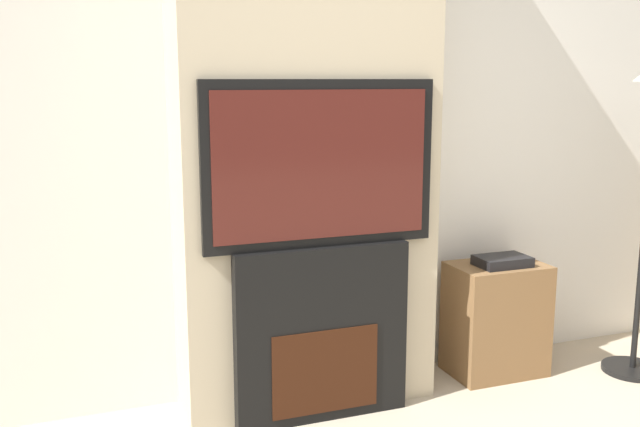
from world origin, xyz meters
The scene contains 5 objects.
wall_back centered at (0.00, 2.03, 1.35)m, with size 6.00×0.06×2.70m.
chimney_breast centered at (0.00, 1.82, 1.35)m, with size 1.17×0.36×2.70m.
fireplace centered at (0.00, 1.64, 0.39)m, with size 0.79×0.15×0.79m.
television centered at (0.00, 1.64, 1.15)m, with size 1.03×0.07×0.71m.
media_stand centered at (1.02, 1.78, 0.30)m, with size 0.48×0.32×0.63m.
Camera 1 is at (-1.05, -1.19, 1.50)m, focal length 40.00 mm.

